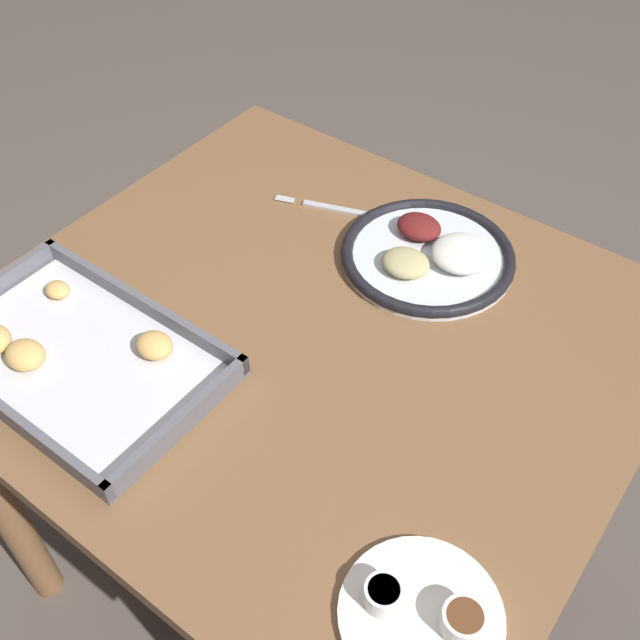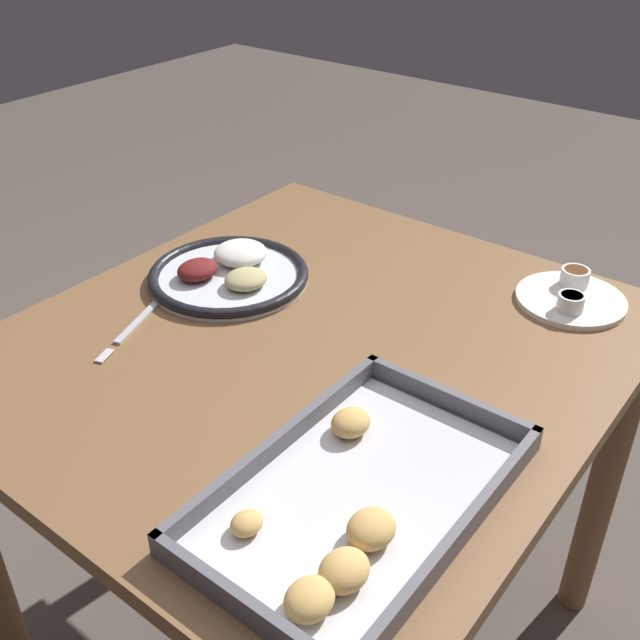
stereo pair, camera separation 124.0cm
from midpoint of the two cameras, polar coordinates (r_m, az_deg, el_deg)
name	(u,v)px [view 1 (the left image)]	position (r m, az deg, el deg)	size (l,w,h in m)	color
ground_plane	(314,562)	(1.63, 19.31, -27.56)	(8.00, 8.00, 0.00)	#564C44
dining_table	(311,382)	(1.07, 27.93, -17.02)	(0.96, 0.88, 0.77)	brown
dinner_plate	(429,254)	(1.13, 36.54, -5.23)	(0.29, 0.29, 0.05)	silver
fork	(337,209)	(1.13, 27.48, -0.74)	(0.20, 0.08, 0.00)	#B2B2B7
saucer_plate	(423,613)	(0.95, 50.42, -34.08)	(0.18, 0.18, 0.04)	white
baking_tray	(68,353)	(0.81, 9.71, -18.51)	(0.42, 0.26, 0.04)	#595960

